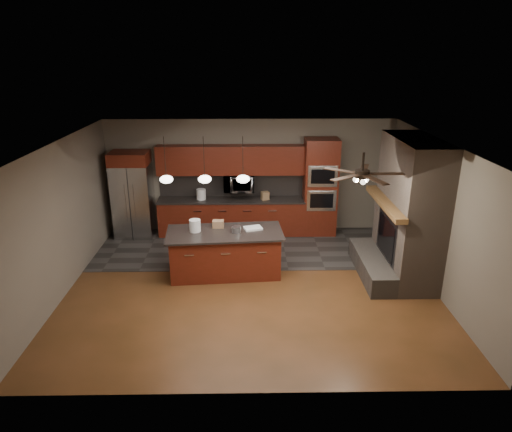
{
  "coord_description": "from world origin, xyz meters",
  "views": [
    {
      "loc": [
        -0.04,
        -7.94,
        4.34
      ],
      "look_at": [
        0.1,
        0.6,
        1.22
      ],
      "focal_mm": 32.0,
      "sensor_mm": 36.0,
      "label": 1
    }
  ],
  "objects_px": {
    "kitchen_island": "(225,253)",
    "white_bucket": "(195,226)",
    "counter_box": "(265,196)",
    "oven_tower": "(320,187)",
    "paint_tray": "(253,228)",
    "counter_bucket": "(201,194)",
    "cardboard_box": "(218,224)",
    "microwave": "(239,183)",
    "paint_can": "(236,229)",
    "refrigerator": "(133,195)"
  },
  "relations": [
    {
      "from": "oven_tower",
      "to": "counter_bucket",
      "type": "height_order",
      "value": "oven_tower"
    },
    {
      "from": "paint_tray",
      "to": "kitchen_island",
      "type": "bearing_deg",
      "value": 178.71
    },
    {
      "from": "refrigerator",
      "to": "cardboard_box",
      "type": "relative_size",
      "value": 9.21
    },
    {
      "from": "microwave",
      "to": "counter_box",
      "type": "distance_m",
      "value": 0.71
    },
    {
      "from": "paint_tray",
      "to": "counter_box",
      "type": "relative_size",
      "value": 1.78
    },
    {
      "from": "kitchen_island",
      "to": "counter_box",
      "type": "distance_m",
      "value": 2.37
    },
    {
      "from": "oven_tower",
      "to": "refrigerator",
      "type": "bearing_deg",
      "value": -179.07
    },
    {
      "from": "refrigerator",
      "to": "counter_bucket",
      "type": "relative_size",
      "value": 8.2
    },
    {
      "from": "oven_tower",
      "to": "microwave",
      "type": "relative_size",
      "value": 3.25
    },
    {
      "from": "kitchen_island",
      "to": "counter_bucket",
      "type": "relative_size",
      "value": 9.33
    },
    {
      "from": "refrigerator",
      "to": "kitchen_island",
      "type": "xyz_separation_m",
      "value": [
        2.31,
        -2.11,
        -0.59
      ]
    },
    {
      "from": "white_bucket",
      "to": "refrigerator",
      "type": "bearing_deg",
      "value": 129.93
    },
    {
      "from": "microwave",
      "to": "paint_tray",
      "type": "height_order",
      "value": "microwave"
    },
    {
      "from": "oven_tower",
      "to": "paint_tray",
      "type": "bearing_deg",
      "value": -129.3
    },
    {
      "from": "paint_can",
      "to": "counter_box",
      "type": "distance_m",
      "value": 2.26
    },
    {
      "from": "microwave",
      "to": "counter_box",
      "type": "relative_size",
      "value": 3.7
    },
    {
      "from": "kitchen_island",
      "to": "white_bucket",
      "type": "height_order",
      "value": "white_bucket"
    },
    {
      "from": "microwave",
      "to": "paint_can",
      "type": "xyz_separation_m",
      "value": [
        -0.01,
        -2.26,
        -0.32
      ]
    },
    {
      "from": "kitchen_island",
      "to": "white_bucket",
      "type": "distance_m",
      "value": 0.83
    },
    {
      "from": "oven_tower",
      "to": "white_bucket",
      "type": "bearing_deg",
      "value": -142.88
    },
    {
      "from": "refrigerator",
      "to": "paint_tray",
      "type": "xyz_separation_m",
      "value": [
        2.88,
        -1.95,
        -0.11
      ]
    },
    {
      "from": "paint_tray",
      "to": "cardboard_box",
      "type": "height_order",
      "value": "cardboard_box"
    },
    {
      "from": "refrigerator",
      "to": "kitchen_island",
      "type": "height_order",
      "value": "refrigerator"
    },
    {
      "from": "counter_bucket",
      "to": "counter_box",
      "type": "relative_size",
      "value": 1.29
    },
    {
      "from": "microwave",
      "to": "kitchen_island",
      "type": "distance_m",
      "value": 2.4
    },
    {
      "from": "cardboard_box",
      "to": "counter_box",
      "type": "height_order",
      "value": "counter_box"
    },
    {
      "from": "counter_bucket",
      "to": "refrigerator",
      "type": "bearing_deg",
      "value": -177.17
    },
    {
      "from": "cardboard_box",
      "to": "counter_bucket",
      "type": "height_order",
      "value": "counter_bucket"
    },
    {
      "from": "white_bucket",
      "to": "counter_bucket",
      "type": "distance_m",
      "value": 2.14
    },
    {
      "from": "counter_bucket",
      "to": "paint_can",
      "type": "bearing_deg",
      "value": -67.64
    },
    {
      "from": "white_bucket",
      "to": "counter_box",
      "type": "xyz_separation_m",
      "value": [
        1.47,
        2.09,
        -0.04
      ]
    },
    {
      "from": "oven_tower",
      "to": "kitchen_island",
      "type": "xyz_separation_m",
      "value": [
        -2.23,
        -2.18,
        -0.73
      ]
    },
    {
      "from": "counter_box",
      "to": "oven_tower",
      "type": "bearing_deg",
      "value": -16.83
    },
    {
      "from": "white_bucket",
      "to": "paint_tray",
      "type": "bearing_deg",
      "value": 5.17
    },
    {
      "from": "oven_tower",
      "to": "white_bucket",
      "type": "relative_size",
      "value": 9.79
    },
    {
      "from": "counter_box",
      "to": "kitchen_island",
      "type": "bearing_deg",
      "value": -131.11
    },
    {
      "from": "counter_bucket",
      "to": "counter_box",
      "type": "distance_m",
      "value": 1.56
    },
    {
      "from": "paint_can",
      "to": "counter_bucket",
      "type": "height_order",
      "value": "counter_bucket"
    },
    {
      "from": "counter_box",
      "to": "microwave",
      "type": "bearing_deg",
      "value": 152.36
    },
    {
      "from": "microwave",
      "to": "refrigerator",
      "type": "relative_size",
      "value": 0.35
    },
    {
      "from": "kitchen_island",
      "to": "counter_box",
      "type": "height_order",
      "value": "counter_box"
    },
    {
      "from": "paint_can",
      "to": "cardboard_box",
      "type": "distance_m",
      "value": 0.48
    },
    {
      "from": "cardboard_box",
      "to": "refrigerator",
      "type": "bearing_deg",
      "value": 140.27
    },
    {
      "from": "refrigerator",
      "to": "counter_box",
      "type": "bearing_deg",
      "value": 0.56
    },
    {
      "from": "white_bucket",
      "to": "cardboard_box",
      "type": "height_order",
      "value": "white_bucket"
    },
    {
      "from": "oven_tower",
      "to": "refrigerator",
      "type": "height_order",
      "value": "oven_tower"
    },
    {
      "from": "refrigerator",
      "to": "paint_can",
      "type": "height_order",
      "value": "refrigerator"
    },
    {
      "from": "cardboard_box",
      "to": "counter_bucket",
      "type": "bearing_deg",
      "value": 106.03
    },
    {
      "from": "refrigerator",
      "to": "white_bucket",
      "type": "xyz_separation_m",
      "value": [
        1.72,
        -2.06,
        -0.01
      ]
    },
    {
      "from": "paint_can",
      "to": "paint_tray",
      "type": "height_order",
      "value": "paint_can"
    }
  ]
}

